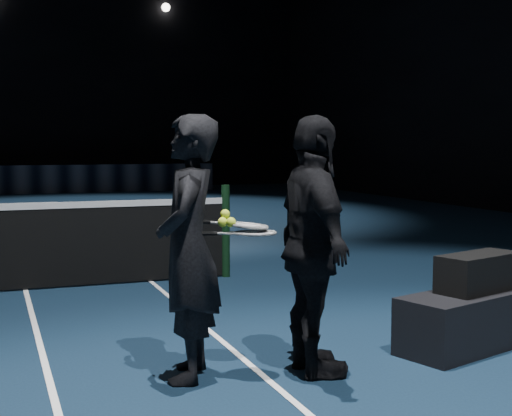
{
  "coord_description": "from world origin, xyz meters",
  "views": [
    {
      "loc": [
        3.77,
        -8.01,
        1.59
      ],
      "look_at": [
        5.46,
        -3.53,
        1.16
      ],
      "focal_mm": 50.0,
      "sensor_mm": 36.0,
      "label": 1
    }
  ],
  "objects_px": {
    "player_a": "(188,248)",
    "racket_upper": "(247,225)",
    "player_b": "(314,246)",
    "racket_lower": "(255,233)",
    "player_bench": "(477,318)",
    "tennis_balls": "(226,220)",
    "racket_bag": "(479,272)"
  },
  "relations": [
    {
      "from": "player_b",
      "to": "tennis_balls",
      "type": "bearing_deg",
      "value": 79.27
    },
    {
      "from": "player_b",
      "to": "racket_upper",
      "type": "relative_size",
      "value": 2.63
    },
    {
      "from": "player_bench",
      "to": "player_b",
      "type": "relative_size",
      "value": 0.82
    },
    {
      "from": "racket_lower",
      "to": "racket_upper",
      "type": "height_order",
      "value": "racket_upper"
    },
    {
      "from": "racket_lower",
      "to": "racket_upper",
      "type": "relative_size",
      "value": 1.0
    },
    {
      "from": "player_bench",
      "to": "racket_bag",
      "type": "height_order",
      "value": "racket_bag"
    },
    {
      "from": "player_bench",
      "to": "racket_bag",
      "type": "bearing_deg",
      "value": -17.18
    },
    {
      "from": "racket_upper",
      "to": "tennis_balls",
      "type": "distance_m",
      "value": 0.16
    },
    {
      "from": "racket_bag",
      "to": "racket_upper",
      "type": "xyz_separation_m",
      "value": [
        -1.93,
        -0.02,
        0.45
      ]
    },
    {
      "from": "player_a",
      "to": "tennis_balls",
      "type": "distance_m",
      "value": 0.32
    },
    {
      "from": "racket_bag",
      "to": "player_a",
      "type": "bearing_deg",
      "value": 161.55
    },
    {
      "from": "racket_bag",
      "to": "tennis_balls",
      "type": "height_order",
      "value": "tennis_balls"
    },
    {
      "from": "player_a",
      "to": "player_b",
      "type": "height_order",
      "value": "same"
    },
    {
      "from": "racket_upper",
      "to": "player_b",
      "type": "bearing_deg",
      "value": -9.08
    },
    {
      "from": "tennis_balls",
      "to": "player_b",
      "type": "bearing_deg",
      "value": -15.76
    },
    {
      "from": "player_b",
      "to": "racket_upper",
      "type": "bearing_deg",
      "value": 74.68
    },
    {
      "from": "racket_upper",
      "to": "racket_bag",
      "type": "bearing_deg",
      "value": 11.73
    },
    {
      "from": "player_bench",
      "to": "player_b",
      "type": "bearing_deg",
      "value": 169.34
    },
    {
      "from": "racket_bag",
      "to": "player_b",
      "type": "xyz_separation_m",
      "value": [
        -1.51,
        -0.17,
        0.31
      ]
    },
    {
      "from": "player_a",
      "to": "racket_lower",
      "type": "bearing_deg",
      "value": 96.29
    },
    {
      "from": "player_bench",
      "to": "player_a",
      "type": "xyz_separation_m",
      "value": [
        -2.33,
        0.05,
        0.67
      ]
    },
    {
      "from": "player_bench",
      "to": "player_a",
      "type": "bearing_deg",
      "value": 161.55
    },
    {
      "from": "player_bench",
      "to": "player_a",
      "type": "distance_m",
      "value": 2.42
    },
    {
      "from": "player_b",
      "to": "racket_upper",
      "type": "height_order",
      "value": "player_b"
    },
    {
      "from": "player_a",
      "to": "racket_upper",
      "type": "relative_size",
      "value": 2.63
    },
    {
      "from": "racket_upper",
      "to": "tennis_balls",
      "type": "relative_size",
      "value": 5.67
    },
    {
      "from": "player_bench",
      "to": "player_a",
      "type": "height_order",
      "value": "player_a"
    },
    {
      "from": "racket_lower",
      "to": "tennis_balls",
      "type": "distance_m",
      "value": 0.22
    },
    {
      "from": "racket_bag",
      "to": "racket_upper",
      "type": "distance_m",
      "value": 1.98
    },
    {
      "from": "racket_upper",
      "to": "tennis_balls",
      "type": "xyz_separation_m",
      "value": [
        -0.15,
        0.0,
        0.04
      ]
    },
    {
      "from": "player_a",
      "to": "player_b",
      "type": "xyz_separation_m",
      "value": [
        0.82,
        -0.22,
        0.0
      ]
    },
    {
      "from": "player_b",
      "to": "tennis_balls",
      "type": "relative_size",
      "value": 14.88
    }
  ]
}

